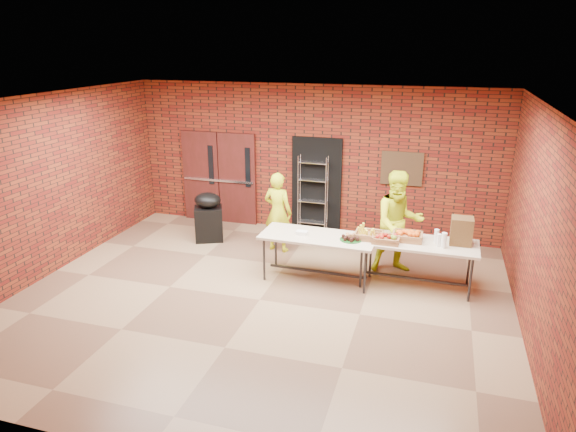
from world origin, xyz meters
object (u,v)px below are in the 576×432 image
object	(u,v)px
covered_grill	(209,217)
wire_rack	(313,195)
volunteer_woman	(278,212)
table_right	(417,245)
coffee_dispenser	(461,231)
volunteer_man	(398,223)
table_left	(318,239)

from	to	relation	value
covered_grill	wire_rack	bearing A→B (deg)	3.91
covered_grill	volunteer_woman	size ratio (longest dim) A/B	0.64
table_right	coffee_dispenser	bearing A→B (deg)	9.55
table_right	coffee_dispenser	size ratio (longest dim) A/B	4.35
covered_grill	volunteer_woman	distance (m)	1.61
wire_rack	volunteer_woman	xyz separation A→B (m)	(-0.41, -1.19, -0.05)
coffee_dispenser	volunteer_woman	size ratio (longest dim) A/B	0.29
coffee_dispenser	volunteer_man	bearing A→B (deg)	158.18
table_left	table_right	world-z (taller)	table_left
table_right	volunteer_woman	bearing A→B (deg)	163.75
table_right	covered_grill	xyz separation A→B (m)	(-4.33, 0.97, -0.23)
wire_rack	table_right	size ratio (longest dim) A/B	0.86
covered_grill	table_right	bearing A→B (deg)	-37.21
wire_rack	table_right	distance (m)	3.12
wire_rack	coffee_dispenser	distance (m)	3.61
coffee_dispenser	volunteer_man	world-z (taller)	volunteer_man
wire_rack	table_left	bearing A→B (deg)	-73.01
wire_rack	table_right	world-z (taller)	wire_rack
volunteer_woman	table_left	bearing A→B (deg)	144.48
wire_rack	volunteer_woman	bearing A→B (deg)	-108.54
table_right	wire_rack	bearing A→B (deg)	139.82
table_left	table_right	xyz separation A→B (m)	(1.68, 0.20, -0.00)
coffee_dispenser	wire_rack	bearing A→B (deg)	147.21
table_left	coffee_dispenser	distance (m)	2.40
coffee_dispenser	covered_grill	distance (m)	5.12
covered_grill	volunteer_man	world-z (taller)	volunteer_man
table_left	volunteer_man	size ratio (longest dim) A/B	1.07
table_left	covered_grill	bearing A→B (deg)	157.66
wire_rack	coffee_dispenser	world-z (taller)	wire_rack
table_right	volunteer_woman	xyz separation A→B (m)	(-2.76, 0.86, 0.06)
volunteer_woman	covered_grill	bearing A→B (deg)	4.93
wire_rack	volunteer_woman	distance (m)	1.27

